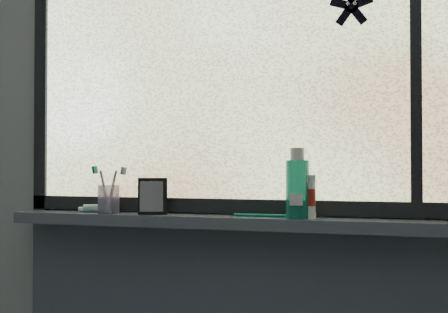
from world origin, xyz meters
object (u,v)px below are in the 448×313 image
vanity_mirror (153,196)px  toothbrush_cup (109,199)px  cream_tube (309,195)px  mouthwash_bottle (297,183)px

vanity_mirror → toothbrush_cup: vanity_mirror is taller
cream_tube → toothbrush_cup: bearing=-179.3°
mouthwash_bottle → toothbrush_cup: bearing=180.0°
vanity_mirror → toothbrush_cup: 0.17m
toothbrush_cup → cream_tube: bearing=0.7°
mouthwash_bottle → cream_tube: mouthwash_bottle is taller
vanity_mirror → cream_tube: 0.55m
vanity_mirror → mouthwash_bottle: 0.51m
toothbrush_cup → cream_tube: 0.72m
toothbrush_cup → vanity_mirror: bearing=0.5°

